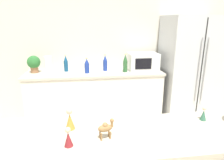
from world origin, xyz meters
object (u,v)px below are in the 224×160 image
wise_man_figurine_purple (204,114)px  back_bottle_2 (105,63)px  camel_figurine (106,128)px  wise_man_figurine_blue (70,120)px  back_bottle_3 (125,63)px  wise_man_figurine_crimson (68,138)px  back_bottle_1 (87,66)px  back_bottle_0 (66,64)px  potted_plant (34,63)px  paper_towel_roll (48,65)px  refrigerator (189,70)px  microwave (143,61)px

wise_man_figurine_purple → back_bottle_2: bearing=107.7°
camel_figurine → wise_man_figurine_blue: wise_man_figurine_blue is taller
camel_figurine → back_bottle_3: bearing=75.1°
back_bottle_3 → wise_man_figurine_crimson: 2.10m
back_bottle_1 → camel_figurine: 1.92m
back_bottle_0 → wise_man_figurine_crimson: 2.14m
back_bottle_0 → potted_plant: bearing=-177.1°
back_bottle_1 → back_bottle_2: (0.30, 0.12, 0.01)m
back_bottle_1 → camel_figurine: size_ratio=1.70×
paper_towel_roll → back_bottle_3: 1.21m
camel_figurine → refrigerator: bearing=49.9°
potted_plant → back_bottle_0: potted_plant is taller
back_bottle_0 → wise_man_figurine_blue: bearing=-84.2°
back_bottle_2 → back_bottle_3: size_ratio=0.91×
refrigerator → potted_plant: (-2.56, 0.12, 0.17)m
back_bottle_0 → wise_man_figurine_blue: back_bottle_0 is taller
back_bottle_1 → wise_man_figurine_purple: (0.90, -1.76, -0.03)m
back_bottle_3 → wise_man_figurine_crimson: back_bottle_3 is taller
refrigerator → back_bottle_2: size_ratio=6.70×
microwave → wise_man_figurine_crimson: (-1.07, -2.08, -0.05)m
refrigerator → back_bottle_2: bearing=175.6°
back_bottle_1 → microwave: bearing=6.1°
microwave → back_bottle_1: (-0.94, -0.10, -0.03)m
back_bottle_2 → wise_man_figurine_crimson: bearing=-101.9°
back_bottle_1 → camel_figurine: back_bottle_1 is taller
camel_figurine → wise_man_figurine_purple: (0.80, 0.16, -0.03)m
paper_towel_roll → back_bottle_1: (0.59, -0.05, -0.02)m
back_bottle_1 → wise_man_figurine_blue: bearing=-94.6°
wise_man_figurine_purple → refrigerator: bearing=65.0°
back_bottle_3 → wise_man_figurine_crimson: bearing=-110.9°
microwave → back_bottle_0: size_ratio=1.80×
refrigerator → back_bottle_1: size_ratio=7.50×
potted_plant → wise_man_figurine_crimson: bearing=-71.8°
refrigerator → wise_man_figurine_purple: bearing=-115.0°
refrigerator → back_bottle_0: refrigerator is taller
potted_plant → wise_man_figurine_crimson: size_ratio=2.06×
back_bottle_3 → back_bottle_2: bearing=157.5°
paper_towel_roll → wise_man_figurine_blue: paper_towel_roll is taller
refrigerator → camel_figurine: (-1.62, -1.93, 0.13)m
paper_towel_roll → camel_figurine: 2.09m
potted_plant → back_bottle_1: bearing=-8.9°
back_bottle_3 → paper_towel_roll: bearing=177.0°
wise_man_figurine_purple → wise_man_figurine_crimson: bearing=-168.6°
back_bottle_0 → wise_man_figurine_purple: bearing=-57.2°
paper_towel_roll → camel_figurine: size_ratio=1.93×
back_bottle_1 → wise_man_figurine_purple: bearing=-62.9°
potted_plant → camel_figurine: (0.93, -2.05, -0.04)m
microwave → back_bottle_3: back_bottle_3 is taller
refrigerator → microwave: size_ratio=3.72×
paper_towel_roll → back_bottle_0: bearing=21.6°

